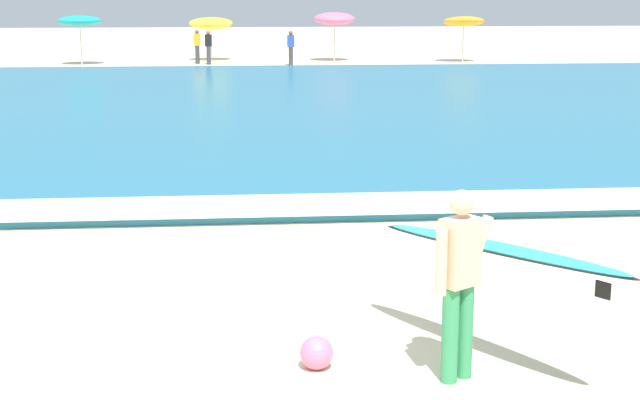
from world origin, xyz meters
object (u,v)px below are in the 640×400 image
object	(u,v)px
beach_umbrella_1	(80,21)
beach_umbrella_3	(334,19)
beachgoer_near_row_mid	(208,46)
beach_umbrella_2	(211,23)
surfer_with_board	(478,263)
beachgoer_near_row_right	(197,46)
beach_ball	(317,353)
beachgoer_near_row_left	(291,47)
beach_umbrella_4	(464,21)

from	to	relation	value
beach_umbrella_1	beach_umbrella_3	world-z (taller)	beach_umbrella_3
beach_umbrella_3	beachgoer_near_row_mid	xyz separation A→B (m)	(-6.03, -1.65, -1.18)
beach_umbrella_1	beach_umbrella_2	size ratio (longest dim) A/B	1.05
surfer_with_board	beachgoer_near_row_right	xyz separation A→B (m)	(-3.95, 36.75, -0.19)
beach_ball	beach_umbrella_2	bearing A→B (deg)	92.85
beach_umbrella_1	beach_ball	size ratio (longest dim) A/B	7.25
beachgoer_near_row_left	beachgoer_near_row_right	xyz separation A→B (m)	(-4.30, 1.50, 0.00)
beachgoer_near_row_right	beach_umbrella_2	bearing A→B (deg)	72.70
beach_umbrella_3	beach_umbrella_4	world-z (taller)	beach_umbrella_3
beachgoer_near_row_mid	beach_ball	bearing A→B (deg)	-86.84
beach_umbrella_2	beach_umbrella_3	world-z (taller)	beach_umbrella_3
beach_umbrella_3	beachgoer_near_row_left	size ratio (longest dim) A/B	1.51
beach_umbrella_3	beachgoer_near_row_right	world-z (taller)	beach_umbrella_3
beach_umbrella_2	beach_umbrella_1	bearing A→B (deg)	-160.01
beach_ball	beach_umbrella_1	bearing A→B (deg)	102.16
beach_umbrella_2	beachgoer_near_row_mid	world-z (taller)	beach_umbrella_2
beach_umbrella_2	beach_umbrella_4	world-z (taller)	beach_umbrella_4
beachgoer_near_row_right	beach_ball	distance (m)	36.64
surfer_with_board	beach_umbrella_3	distance (m)	37.97
beach_umbrella_1	beach_umbrella_3	distance (m)	11.95
beachgoer_near_row_mid	beach_umbrella_2	bearing A→B (deg)	88.34
beach_umbrella_1	beach_umbrella_3	xyz separation A→B (m)	(11.87, 1.30, 0.03)
beach_umbrella_3	beachgoer_near_row_right	bearing A→B (deg)	-170.37
beach_umbrella_2	beach_ball	xyz separation A→B (m)	(1.91, -38.51, -1.64)
beachgoer_near_row_left	surfer_with_board	bearing A→B (deg)	-90.57
surfer_with_board	beachgoer_near_row_left	distance (m)	35.26
beach_umbrella_1	beach_umbrella_4	size ratio (longest dim) A/B	1.00
surfer_with_board	beach_ball	size ratio (longest dim) A/B	8.25
beach_umbrella_2	beach_umbrella_4	xyz separation A→B (m)	(12.01, -2.03, 0.12)
beachgoer_near_row_mid	beach_ball	distance (m)	36.07
beach_umbrella_2	beach_umbrella_3	size ratio (longest dim) A/B	0.90
beachgoer_near_row_left	beachgoer_near_row_mid	bearing A→B (deg)	165.65
beachgoer_near_row_left	beach_ball	world-z (taller)	beachgoer_near_row_left
beachgoer_near_row_right	beachgoer_near_row_left	bearing A→B (deg)	-19.19
beachgoer_near_row_right	surfer_with_board	bearing A→B (deg)	-83.86
beach_umbrella_1	beach_umbrella_4	xyz separation A→B (m)	(17.93, 0.12, -0.09)
surfer_with_board	beach_umbrella_4	distance (m)	37.70
beach_umbrella_1	beachgoer_near_row_left	bearing A→B (deg)	-7.75
beachgoer_near_row_left	beachgoer_near_row_right	bearing A→B (deg)	160.81
beach_umbrella_4	beachgoer_near_row_right	world-z (taller)	beach_umbrella_4
beachgoer_near_row_left	beachgoer_near_row_right	size ratio (longest dim) A/B	1.00
surfer_with_board	beach_ball	xyz separation A→B (m)	(-1.42, 0.20, -0.88)
beach_umbrella_2	beachgoer_near_row_left	xyz separation A→B (m)	(3.69, -3.46, -0.95)
beach_umbrella_3	beach_umbrella_1	bearing A→B (deg)	-173.74
beach_umbrella_2	beach_umbrella_3	bearing A→B (deg)	-8.13
beach_ball	beachgoer_near_row_mid	bearing A→B (deg)	93.16
beach_umbrella_1	beachgoer_near_row_left	distance (m)	9.76
surfer_with_board	beachgoer_near_row_left	size ratio (longest dim) A/B	1.62
beach_umbrella_1	beach_umbrella_4	bearing A→B (deg)	0.38
beach_umbrella_3	beach_umbrella_4	bearing A→B (deg)	-11.06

